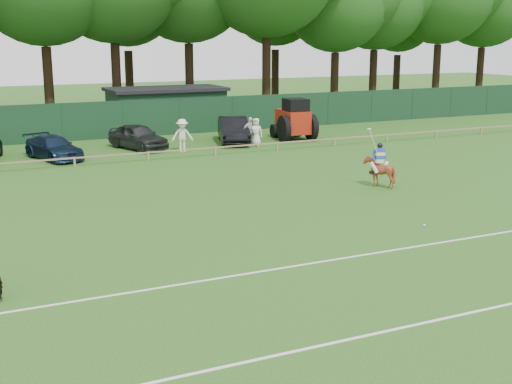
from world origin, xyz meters
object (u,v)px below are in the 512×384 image
spectator_right (256,132)px  polo_ball (424,225)px  estate_black (233,130)px  horse_chestnut (379,172)px  tractor (294,120)px  spectator_left (182,135)px  hatch_grey (138,137)px  sedan_navy (54,148)px  spectator_mid (250,131)px  utility_shed (166,108)px

spectator_right → polo_ball: bearing=-60.0°
estate_black → spectator_right: size_ratio=2.87×
horse_chestnut → tractor: 14.65m
polo_ball → spectator_left: bearing=97.5°
hatch_grey → estate_black: bearing=-19.9°
spectator_right → polo_ball: (-2.36, -19.31, -0.82)m
estate_black → spectator_right: bearing=-48.1°
sedan_navy → spectator_right: spectator_right is taller
horse_chestnut → tractor: bearing=-87.5°
sedan_navy → spectator_mid: size_ratio=2.50×
sedan_navy → spectator_right: 12.24m
hatch_grey → utility_shed: utility_shed is taller
sedan_navy → polo_ball: bearing=-81.2°
utility_shed → tractor: bearing=-55.6°
hatch_grey → utility_shed: 9.11m
estate_black → tractor: size_ratio=1.45×
horse_chestnut → spectator_left: bearing=-53.8°
spectator_left → utility_shed: (2.27, 9.96, 0.57)m
spectator_right → hatch_grey: bearing=-158.2°
horse_chestnut → utility_shed: (-2.63, 22.94, 0.83)m
sedan_navy → spectator_left: spectator_left is taller
horse_chestnut → spectator_mid: bearing=-73.0°
spectator_mid → estate_black: bearing=106.8°
spectator_mid → utility_shed: size_ratio=0.21×
tractor → sedan_navy: bearing=-172.6°
spectator_left → tractor: (8.20, 1.28, 0.32)m
estate_black → spectator_left: 4.53m
estate_black → spectator_mid: size_ratio=2.79×
sedan_navy → utility_shed: utility_shed is taller
polo_ball → utility_shed: (-0.25, 29.15, 1.49)m
utility_shed → hatch_grey: bearing=-119.0°
estate_black → spectator_mid: 1.62m
spectator_right → horse_chestnut: bearing=-53.0°
spectator_left → sedan_navy: bearing=-174.9°
sedan_navy → tractor: size_ratio=1.30×
spectator_left → tractor: bearing=19.2°
sedan_navy → spectator_left: bearing=-22.8°
hatch_grey → spectator_right: size_ratio=2.59×
horse_chestnut → spectator_right: (-0.01, 13.10, 0.16)m
spectator_mid → sedan_navy: bearing=179.3°
estate_black → tractor: (4.09, -0.59, 0.47)m
spectator_right → tractor: tractor is taller
polo_ball → tractor: 21.28m
spectator_mid → utility_shed: 9.93m
hatch_grey → tractor: size_ratio=1.31×
estate_black → tractor: 4.16m
spectator_left → tractor: 8.31m
sedan_navy → tractor: tractor is taller
spectator_left → polo_ball: size_ratio=21.59×
spectator_mid → spectator_left: bearing=-175.1°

